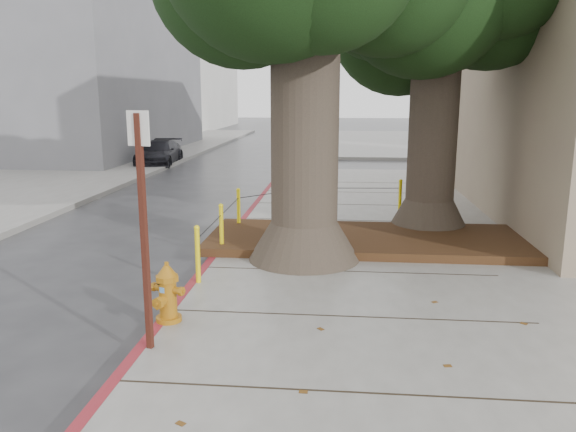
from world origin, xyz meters
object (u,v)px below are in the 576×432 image
Objects in this scene: car_silver at (492,151)px; car_dark at (159,153)px; signpost at (143,219)px; fire_hydrant at (167,293)px.

car_silver is 14.76m from car_dark.
car_silver reaches higher than car_dark.
signpost is 0.69× the size of car_silver.
signpost is at bearing 160.76° from car_silver.
car_dark is (-5.88, 17.61, 0.00)m from fire_hydrant.
fire_hydrant is 0.20× the size of car_silver.
signpost is 0.73× the size of car_dark.
car_dark is (-5.91, 18.42, -1.18)m from signpost.
signpost is at bearing -68.66° from fire_hydrant.
signpost reaches higher than car_dark.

